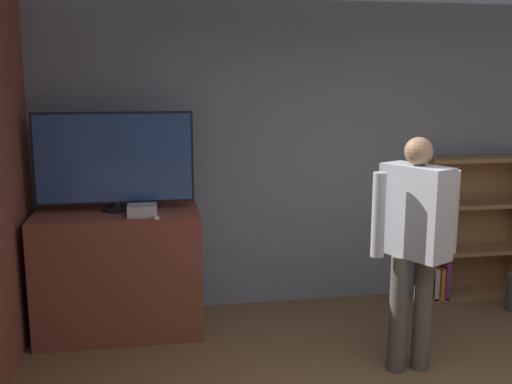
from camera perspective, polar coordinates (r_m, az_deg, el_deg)
The scene contains 7 objects.
wall_back at distance 5.45m, azimuth 5.97°, elevation 3.44°, with size 6.96×0.09×2.70m.
tv_ledge at distance 5.01m, azimuth -12.90°, elevation -7.45°, with size 1.30×0.67×1.00m.
television at distance 4.86m, azimuth -13.32°, elevation 2.98°, with size 1.24×0.22×0.79m.
game_console at distance 4.69m, azimuth -10.78°, elevation -1.73°, with size 0.22×0.18×0.09m.
remote_loose at distance 4.63m, azimuth -9.70°, elevation -2.30°, with size 0.08×0.14×0.02m.
bookshelf at distance 5.94m, azimuth 19.09°, elevation -3.53°, with size 0.98×0.28×1.33m.
person at distance 4.25m, azimuth 14.85°, elevation -3.94°, with size 0.62×0.52×1.66m.
Camera 1 is at (-1.48, -2.40, 2.05)m, focal length 42.00 mm.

